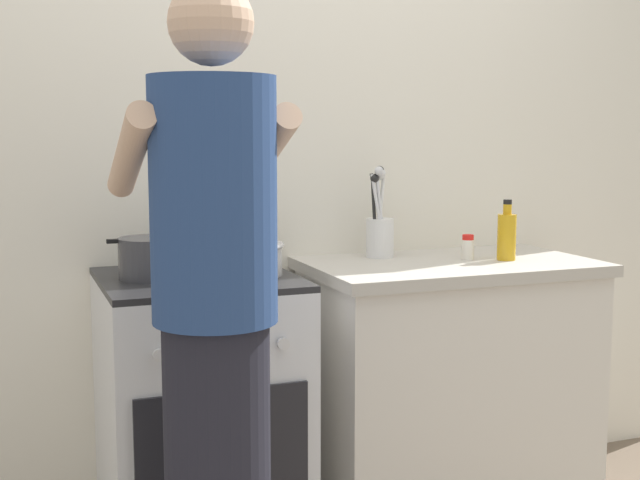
% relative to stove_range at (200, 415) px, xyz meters
% --- Properties ---
extents(back_wall, '(3.20, 0.10, 2.50)m').
position_rel_stove_range_xyz_m(back_wall, '(0.55, 0.35, 0.80)').
color(back_wall, silver).
rests_on(back_wall, ground).
extents(countertop, '(1.00, 0.60, 0.90)m').
position_rel_stove_range_xyz_m(countertop, '(0.90, 0.00, 0.00)').
color(countertop, silver).
rests_on(countertop, ground).
extents(stove_range, '(0.60, 0.62, 0.90)m').
position_rel_stove_range_xyz_m(stove_range, '(0.00, 0.00, 0.00)').
color(stove_range, silver).
rests_on(stove_range, ground).
extents(pot, '(0.27, 0.20, 0.13)m').
position_rel_stove_range_xyz_m(pot, '(-0.14, 0.01, 0.51)').
color(pot, '#38383D').
rests_on(pot, stove_range).
extents(mixing_bowl, '(0.26, 0.26, 0.10)m').
position_rel_stove_range_xyz_m(mixing_bowl, '(0.14, -0.03, 0.51)').
color(mixing_bowl, '#B7B7BC').
rests_on(mixing_bowl, stove_range).
extents(utensil_crock, '(0.10, 0.10, 0.33)m').
position_rel_stove_range_xyz_m(utensil_crock, '(0.70, 0.17, 0.56)').
color(utensil_crock, silver).
rests_on(utensil_crock, countertop).
extents(spice_bottle, '(0.04, 0.04, 0.09)m').
position_rel_stove_range_xyz_m(spice_bottle, '(0.98, 0.01, 0.49)').
color(spice_bottle, silver).
rests_on(spice_bottle, countertop).
extents(oil_bottle, '(0.07, 0.07, 0.21)m').
position_rel_stove_range_xyz_m(oil_bottle, '(1.09, -0.05, 0.54)').
color(oil_bottle, gold).
rests_on(oil_bottle, countertop).
extents(person, '(0.41, 0.50, 1.70)m').
position_rel_stove_range_xyz_m(person, '(-0.10, -0.64, 0.41)').
color(person, black).
rests_on(person, ground).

